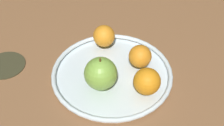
{
  "coord_description": "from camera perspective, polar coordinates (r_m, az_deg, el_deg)",
  "views": [
    {
      "loc": [
        -59.56,
        4.95,
        61.34
      ],
      "look_at": [
        0.0,
        0.0,
        4.8
      ],
      "focal_mm": 50.52,
      "sensor_mm": 36.0,
      "label": 1
    }
  ],
  "objects": [
    {
      "name": "ground_plane",
      "position": [
        0.87,
        0.0,
        -3.25
      ],
      "size": [
        149.08,
        149.08,
        4.0
      ],
      "primitive_type": "cube",
      "color": "brown"
    },
    {
      "name": "ambient_coaster",
      "position": [
        0.93,
        -18.76,
        -0.31
      ],
      "size": [
        11.2,
        11.2,
        0.6
      ],
      "primitive_type": "cylinder",
      "color": "#363420",
      "rests_on": "ground_plane"
    },
    {
      "name": "orange_back_left",
      "position": [
        0.91,
        -1.46,
        4.92
      ],
      "size": [
        6.32,
        6.32,
        6.32
      ],
      "primitive_type": "sphere",
      "color": "orange",
      "rests_on": "fruit_bowl"
    },
    {
      "name": "apple",
      "position": [
        0.78,
        -2.07,
        -1.92
      ],
      "size": [
        8.38,
        8.38,
        9.18
      ],
      "color": "#7FB042",
      "rests_on": "fruit_bowl"
    },
    {
      "name": "orange_center",
      "position": [
        0.78,
        6.35,
        -3.32
      ],
      "size": [
        6.83,
        6.83,
        6.83
      ],
      "primitive_type": "sphere",
      "color": "orange",
      "rests_on": "fruit_bowl"
    },
    {
      "name": "fruit_bowl",
      "position": [
        0.85,
        0.0,
        -1.9
      ],
      "size": [
        32.65,
        32.65,
        1.8
      ],
      "color": "silver",
      "rests_on": "ground_plane"
    },
    {
      "name": "orange_back_right",
      "position": [
        0.84,
        5.11,
        1.23
      ],
      "size": [
        6.2,
        6.2,
        6.2
      ],
      "primitive_type": "sphere",
      "color": "orange",
      "rests_on": "fruit_bowl"
    }
  ]
}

